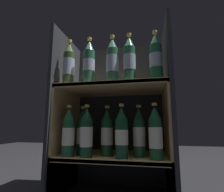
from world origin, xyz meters
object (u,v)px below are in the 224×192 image
object	(u,v)px
bottle_upper_front_4	(156,58)
bottle_lower_back_2	(139,133)
bottle_upper_front_0	(69,65)
bottle_lower_front_3	(155,134)
bottle_upper_front_3	(129,60)
bottle_lower_back_0	(82,133)
bottle_lower_front_0	(68,133)
bottle_upper_front_1	(89,63)
bottle_lower_front_1	(86,133)
bottle_upper_front_2	(112,61)
bottle_lower_front_2	(122,133)
bottle_lower_back_1	(107,133)

from	to	relation	value
bottle_upper_front_4	bottle_lower_back_2	xyz separation A→B (m)	(-0.10, 0.08, -0.40)
bottle_upper_front_0	bottle_lower_front_3	distance (m)	0.63
bottle_upper_front_3	bottle_lower_back_0	size ratio (longest dim) A/B	1.00
bottle_lower_front_0	bottle_lower_front_3	bearing A→B (deg)	0.00
bottle_upper_front_1	bottle_lower_front_1	size ratio (longest dim) A/B	1.00
bottle_upper_front_1	bottle_lower_front_3	world-z (taller)	bottle_upper_front_1
bottle_upper_front_2	bottle_upper_front_4	xyz separation A→B (m)	(0.24, 0.00, 0.00)
bottle_upper_front_3	bottle_lower_front_3	bearing A→B (deg)	0.00
bottle_lower_back_0	bottle_lower_back_2	distance (m)	0.33
bottle_upper_front_3	bottle_lower_front_0	xyz separation A→B (m)	(-0.35, -0.00, -0.40)
bottle_upper_front_2	bottle_upper_front_4	size ratio (longest dim) A/B	1.00
bottle_upper_front_3	bottle_lower_back_0	xyz separation A→B (m)	(-0.30, 0.08, -0.40)
bottle_lower_front_2	bottle_lower_front_0	bearing A→B (deg)	180.00
bottle_lower_front_1	bottle_lower_back_2	distance (m)	0.29
bottle_upper_front_2	bottle_lower_back_0	bearing A→B (deg)	158.83
bottle_lower_back_2	bottle_upper_front_4	bearing A→B (deg)	-36.23
bottle_upper_front_3	bottle_upper_front_1	bearing A→B (deg)	-180.00
bottle_lower_back_0	bottle_upper_front_3	bearing A→B (deg)	-14.53
bottle_lower_back_2	bottle_upper_front_2	bearing A→B (deg)	-150.67
bottle_lower_front_3	bottle_lower_back_2	bearing A→B (deg)	138.42
bottle_upper_front_4	bottle_lower_back_0	bearing A→B (deg)	170.10
bottle_upper_front_4	bottle_lower_front_1	size ratio (longest dim) A/B	1.00
bottle_lower_front_2	bottle_lower_back_2	xyz separation A→B (m)	(0.09, 0.08, -0.00)
bottle_lower_front_0	bottle_lower_back_2	bearing A→B (deg)	11.19
bottle_lower_front_1	bottle_lower_front_3	distance (m)	0.37
bottle_upper_front_3	bottle_lower_back_1	xyz separation A→B (m)	(-0.14, 0.08, -0.40)
bottle_lower_front_2	bottle_lower_back_2	size ratio (longest dim) A/B	1.00
bottle_upper_front_0	bottle_upper_front_2	distance (m)	0.27
bottle_upper_front_3	bottle_lower_front_3	size ratio (longest dim) A/B	1.00
bottle_lower_front_1	bottle_lower_back_2	xyz separation A→B (m)	(0.28, 0.08, 0.00)
bottle_upper_front_1	bottle_lower_front_3	size ratio (longest dim) A/B	1.00
bottle_upper_front_2	bottle_lower_back_0	size ratio (longest dim) A/B	1.00
bottle_upper_front_4	bottle_lower_front_3	bearing A→B (deg)	180.00
bottle_lower_back_1	bottle_lower_back_2	bearing A→B (deg)	0.00
bottle_lower_front_3	bottle_lower_back_2	size ratio (longest dim) A/B	1.00
bottle_lower_front_3	bottle_lower_back_0	size ratio (longest dim) A/B	1.00
bottle_lower_front_0	bottle_lower_back_0	distance (m)	0.09
bottle_upper_front_4	bottle_lower_front_3	distance (m)	0.40
bottle_upper_front_2	bottle_lower_back_0	distance (m)	0.46
bottle_upper_front_1	bottle_upper_front_4	world-z (taller)	same
bottle_lower_front_2	bottle_lower_back_1	world-z (taller)	same
bottle_upper_front_2	bottle_upper_front_3	distance (m)	0.10
bottle_lower_front_1	bottle_upper_front_0	bearing A→B (deg)	-180.00
bottle_upper_front_3	bottle_lower_back_0	world-z (taller)	bottle_upper_front_3
bottle_lower_back_0	bottle_lower_front_2	bearing A→B (deg)	-17.17
bottle_upper_front_4	bottle_lower_back_0	distance (m)	0.60
bottle_lower_back_2	bottle_lower_front_3	bearing A→B (deg)	-41.58
bottle_lower_back_0	bottle_lower_back_1	distance (m)	0.15
bottle_lower_back_0	bottle_lower_back_1	bearing A→B (deg)	0.00
bottle_lower_back_1	bottle_upper_front_2	bearing A→B (deg)	-58.30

